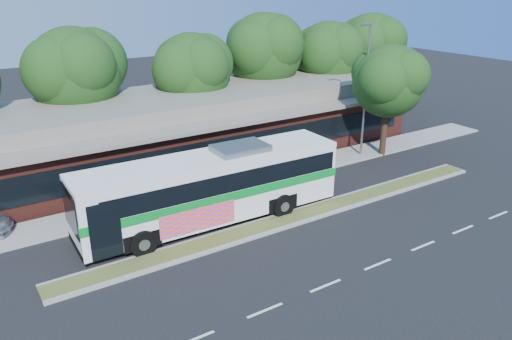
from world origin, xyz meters
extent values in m
plane|color=black|center=(0.00, 0.00, 0.00)|extent=(120.00, 120.00, 0.00)
cube|color=#404D20|center=(0.00, 0.60, 0.07)|extent=(26.00, 1.10, 0.15)
cube|color=gray|center=(0.00, 6.40, 0.06)|extent=(44.00, 2.60, 0.12)
cube|color=#56221B|center=(0.00, 13.00, 1.60)|extent=(32.00, 10.00, 3.20)
cube|color=gray|center=(0.00, 13.00, 3.32)|extent=(33.20, 11.20, 0.24)
cube|color=gray|center=(0.00, 13.00, 3.95)|extent=(30.00, 8.00, 1.00)
cube|color=black|center=(0.00, 7.97, 1.70)|extent=(30.00, 0.06, 1.60)
cylinder|color=slate|center=(9.60, 6.00, 4.50)|extent=(0.16, 0.16, 9.00)
cube|color=slate|center=(9.20, 6.00, 9.00)|extent=(0.90, 0.18, 0.14)
cylinder|color=black|center=(-7.00, 16.00, 2.10)|extent=(0.44, 0.44, 4.20)
sphere|color=#1E3A13|center=(-7.00, 16.00, 6.00)|extent=(6.00, 6.00, 6.00)
sphere|color=#1E3A13|center=(-5.65, 16.45, 6.48)|extent=(4.68, 4.68, 4.68)
cylinder|color=black|center=(1.00, 15.00, 1.89)|extent=(0.44, 0.44, 3.78)
sphere|color=#1E3A13|center=(1.00, 15.00, 5.46)|extent=(5.60, 5.60, 5.60)
sphere|color=#1E3A13|center=(2.26, 15.42, 5.91)|extent=(4.37, 4.37, 4.37)
cylinder|color=black|center=(8.00, 16.00, 2.21)|extent=(0.44, 0.44, 4.41)
sphere|color=#1E3A13|center=(8.00, 16.00, 6.27)|extent=(6.20, 6.20, 6.20)
sphere|color=#1E3A13|center=(9.39, 16.46, 6.77)|extent=(4.84, 4.84, 4.84)
cylinder|color=black|center=(14.00, 15.00, 1.93)|extent=(0.44, 0.44, 3.86)
sphere|color=#1E3A13|center=(14.00, 15.00, 5.60)|extent=(5.80, 5.80, 5.80)
sphere|color=#1E3A13|center=(15.30, 15.43, 6.07)|extent=(4.52, 4.52, 4.52)
cylinder|color=black|center=(20.00, 16.00, 2.06)|extent=(0.44, 0.44, 4.12)
sphere|color=#1E3A13|center=(20.00, 16.00, 5.92)|extent=(6.00, 6.00, 6.00)
sphere|color=#1E3A13|center=(21.35, 16.45, 6.40)|extent=(4.68, 4.68, 4.68)
cube|color=white|center=(-4.11, 2.69, 1.96)|extent=(13.77, 3.25, 3.15)
cube|color=black|center=(-3.77, 2.68, 2.59)|extent=(12.67, 3.28, 0.95)
cube|color=white|center=(-4.11, 2.69, 3.40)|extent=(13.79, 3.28, 0.30)
cube|color=#057F26|center=(-4.11, 2.69, 1.87)|extent=(13.84, 3.32, 0.43)
cube|color=black|center=(-10.98, 2.86, 2.34)|extent=(0.13, 2.56, 1.95)
cube|color=black|center=(2.76, 2.52, 2.71)|extent=(0.13, 2.39, 1.26)
cube|color=#C73AA4|center=(-5.63, 1.23, 1.14)|extent=(3.88, 0.15, 1.14)
cube|color=slate|center=(-2.40, 2.65, 3.70)|extent=(2.78, 1.89, 0.34)
cylinder|color=black|center=(-8.37, 1.36, 0.63)|extent=(1.27, 0.44, 1.26)
cylinder|color=black|center=(-8.29, 4.23, 0.63)|extent=(1.27, 0.44, 1.26)
cylinder|color=black|center=(-0.72, 1.17, 0.63)|extent=(1.27, 0.44, 1.26)
cylinder|color=black|center=(-0.65, 4.04, 0.63)|extent=(1.27, 0.44, 1.26)
cylinder|color=black|center=(11.00, 5.30, 1.90)|extent=(0.44, 0.44, 3.81)
sphere|color=#1E3A13|center=(11.00, 5.30, 5.28)|extent=(4.90, 4.90, 4.90)
sphere|color=#1E3A13|center=(12.10, 5.67, 5.67)|extent=(3.82, 3.82, 3.82)
camera|label=1|loc=(-14.87, -18.02, 11.79)|focal=35.00mm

